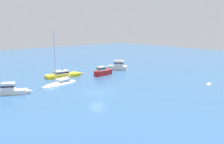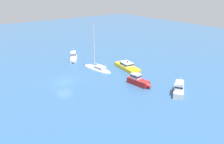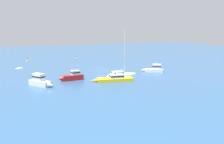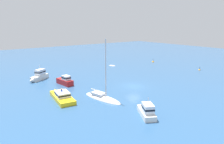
% 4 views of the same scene
% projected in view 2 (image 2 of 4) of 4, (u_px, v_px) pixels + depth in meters
% --- Properties ---
extents(ground_plane, '(160.00, 160.00, 0.00)m').
position_uv_depth(ground_plane, '(64.00, 82.00, 42.08)').
color(ground_plane, '#2D5684').
extents(powerboat, '(3.68, 5.15, 2.78)m').
position_uv_depth(powerboat, '(73.00, 57.00, 54.29)').
color(powerboat, silver).
rests_on(powerboat, ground).
extents(motor_cruiser, '(1.99, 5.36, 1.95)m').
position_uv_depth(motor_cruiser, '(139.00, 81.00, 40.46)').
color(motor_cruiser, '#B21E1E').
rests_on(motor_cruiser, ground).
extents(cabin_cruiser, '(3.35, 8.80, 1.88)m').
position_uv_depth(cabin_cruiser, '(127.00, 66.00, 48.55)').
color(cabin_cruiser, yellow).
rests_on(cabin_cruiser, ground).
extents(yacht, '(3.44, 8.05, 10.30)m').
position_uv_depth(yacht, '(97.00, 68.00, 48.47)').
color(yacht, white).
rests_on(yacht, ground).
extents(motor_cruiser_1, '(5.33, 4.29, 3.28)m').
position_uv_depth(motor_cruiser_1, '(179.00, 88.00, 37.17)').
color(motor_cruiser_1, silver).
rests_on(motor_cruiser_1, ground).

